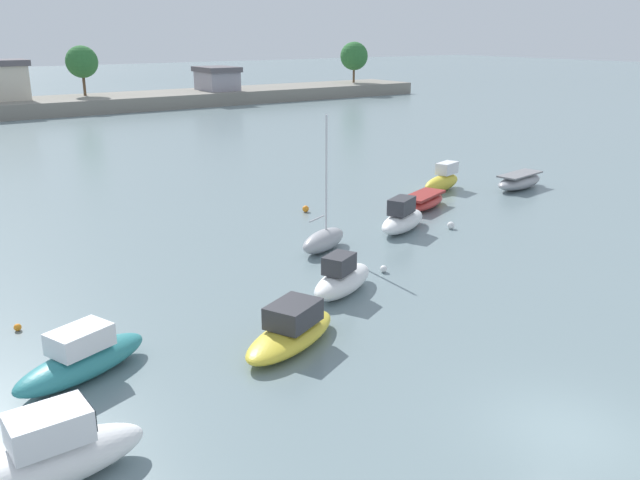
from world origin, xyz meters
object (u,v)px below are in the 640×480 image
(mooring_buoy_1, at_px, (451,225))
(mooring_buoy_2, at_px, (384,269))
(moored_boat_1, at_px, (82,359))
(mooring_buoy_0, at_px, (18,327))
(moored_boat_2, at_px, (291,331))
(moored_boat_8, at_px, (519,181))
(mooring_buoy_3, at_px, (306,209))
(moored_boat_5, at_px, (402,219))
(moored_boat_6, at_px, (423,202))
(moored_boat_4, at_px, (324,239))
(moored_boat_3, at_px, (342,279))
(moored_boat_7, at_px, (443,180))
(moored_boat_0, at_px, (44,459))

(mooring_buoy_1, height_order, mooring_buoy_2, mooring_buoy_1)
(moored_boat_1, xyz_separation_m, mooring_buoy_0, (-0.97, 4.56, -0.47))
(moored_boat_2, bearing_deg, mooring_buoy_2, 2.49)
(moored_boat_8, bearing_deg, mooring_buoy_1, -167.90)
(mooring_buoy_0, bearing_deg, mooring_buoy_1, 1.18)
(moored_boat_2, bearing_deg, mooring_buoy_3, 29.91)
(mooring_buoy_1, bearing_deg, moored_boat_5, 152.80)
(moored_boat_5, relative_size, moored_boat_6, 0.96)
(moored_boat_1, distance_m, moored_boat_4, 14.09)
(moored_boat_8, bearing_deg, moored_boat_5, -176.60)
(moored_boat_3, relative_size, mooring_buoy_3, 10.64)
(moored_boat_8, bearing_deg, moored_boat_7, 141.64)
(moored_boat_1, bearing_deg, mooring_buoy_0, 81.18)
(moored_boat_8, xyz_separation_m, mooring_buoy_2, (-17.49, -7.23, -0.34))
(moored_boat_5, xyz_separation_m, mooring_buoy_0, (-19.01, -1.63, -0.52))
(mooring_buoy_1, bearing_deg, moored_boat_6, 67.04)
(moored_boat_7, bearing_deg, moored_boat_4, -173.93)
(moored_boat_4, height_order, mooring_buoy_1, moored_boat_4)
(moored_boat_4, xyz_separation_m, moored_boat_8, (17.91, 3.30, -0.04))
(moored_boat_6, xyz_separation_m, moored_boat_7, (4.17, 2.66, 0.27))
(moored_boat_4, relative_size, moored_boat_6, 1.42)
(moored_boat_4, relative_size, mooring_buoy_0, 24.53)
(moored_boat_5, bearing_deg, moored_boat_0, -177.14)
(mooring_buoy_0, distance_m, mooring_buoy_3, 18.54)
(moored_boat_1, relative_size, mooring_buoy_1, 12.17)
(moored_boat_4, bearing_deg, moored_boat_1, -179.95)
(moored_boat_0, height_order, mooring_buoy_2, moored_boat_0)
(moored_boat_0, height_order, mooring_buoy_0, moored_boat_0)
(moored_boat_2, xyz_separation_m, mooring_buoy_0, (-7.23, 6.33, -0.41))
(moored_boat_1, bearing_deg, moored_boat_5, -1.85)
(mooring_buoy_2, bearing_deg, moored_boat_5, 41.81)
(moored_boat_6, bearing_deg, mooring_buoy_1, -134.38)
(moored_boat_5, height_order, moored_boat_8, moored_boat_5)
(moored_boat_0, bearing_deg, moored_boat_7, 27.72)
(mooring_buoy_3, bearing_deg, moored_boat_2, -124.85)
(moored_boat_6, relative_size, moored_boat_8, 0.96)
(moored_boat_2, height_order, moored_boat_6, moored_boat_2)
(moored_boat_4, bearing_deg, moored_boat_2, -155.21)
(moored_boat_6, relative_size, moored_boat_7, 1.11)
(moored_boat_8, xyz_separation_m, mooring_buoy_0, (-31.70, -4.57, -0.37))
(moored_boat_3, relative_size, moored_boat_7, 1.01)
(moored_boat_8, distance_m, mooring_buoy_0, 32.03)
(moored_boat_4, bearing_deg, mooring_buoy_1, -30.74)
(moored_boat_5, distance_m, moored_boat_6, 4.86)
(moored_boat_3, bearing_deg, mooring_buoy_3, 37.49)
(moored_boat_5, distance_m, mooring_buoy_2, 6.46)
(mooring_buoy_3, bearing_deg, moored_boat_7, -2.98)
(moored_boat_1, xyz_separation_m, mooring_buoy_1, (20.37, 5.00, -0.41))
(moored_boat_1, xyz_separation_m, moored_boat_8, (30.73, 9.13, -0.10))
(mooring_buoy_2, bearing_deg, mooring_buoy_3, 75.17)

